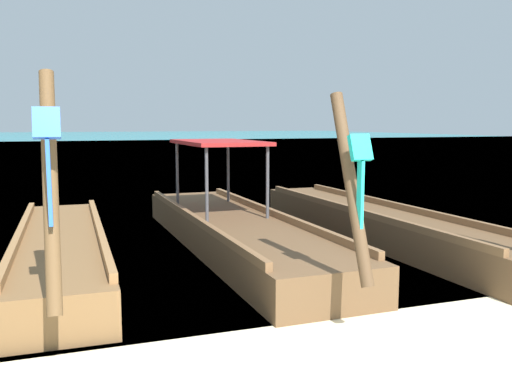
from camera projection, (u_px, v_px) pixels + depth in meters
sea_water at (81, 140)px, 61.42m from camera, size 120.00×120.00×0.00m
longtail_boat_blue_ribbon at (61, 251)px, 7.20m from camera, size 1.16×6.05×2.38m
longtail_boat_turquoise_ribbon at (234, 229)px, 8.46m from camera, size 1.47×7.16×2.23m
longtail_boat_green_ribbon at (379, 225)px, 9.03m from camera, size 1.15×7.39×2.29m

